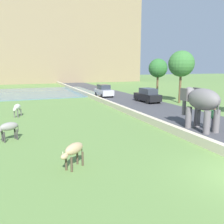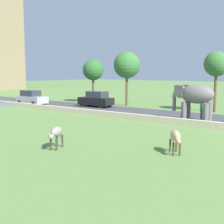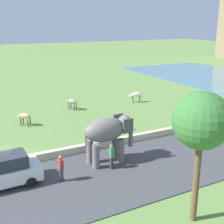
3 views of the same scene
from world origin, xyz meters
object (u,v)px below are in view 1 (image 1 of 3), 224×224
cow_grey (8,128)px  cow_tan (73,150)px  elephant (201,102)px  car_silver (104,91)px  cow_white (17,108)px  person_beside_elephant (213,118)px  car_black (148,95)px

cow_grey → cow_tan: (2.81, -5.35, 0.00)m
elephant → cow_grey: bearing=170.0°
car_silver → cow_white: size_ratio=2.83×
person_beside_elephant → elephant: bearing=163.1°
person_beside_elephant → cow_tan: person_beside_elephant is taller
cow_white → cow_grey: 7.34m
cow_white → person_beside_elephant: bearing=-37.1°
elephant → cow_grey: (-12.51, 2.20, -1.20)m
car_black → cow_tan: car_black is taller
person_beside_elephant → cow_grey: size_ratio=1.16×
car_black → cow_grey: (-15.67, -10.67, -0.06)m
person_beside_elephant → cow_tan: 11.05m
car_silver → cow_tan: (-9.71, -23.46, -0.06)m
car_silver → elephant: bearing=-90.0°
car_silver → cow_white: (-12.03, -10.80, -0.06)m
car_black → cow_tan: (-12.86, -16.02, -0.06)m
elephant → car_silver: bearing=90.0°
elephant → car_silver: elephant is taller
car_silver → car_black: bearing=-67.0°
cow_white → cow_tan: 12.88m
elephant → cow_grey: 12.76m
elephant → cow_white: 15.38m
cow_grey → cow_tan: size_ratio=1.08×
car_black → cow_tan: 20.54m
car_silver → cow_grey: (-12.52, -18.12, -0.06)m
cow_tan → car_black: bearing=51.2°
cow_grey → cow_tan: bearing=-62.3°
elephant → cow_white: bearing=141.6°
car_silver → cow_grey: 22.02m
person_beside_elephant → car_black: car_black is taller
elephant → car_silver: (0.01, 20.31, -1.14)m
cow_white → cow_tan: size_ratio=1.09×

